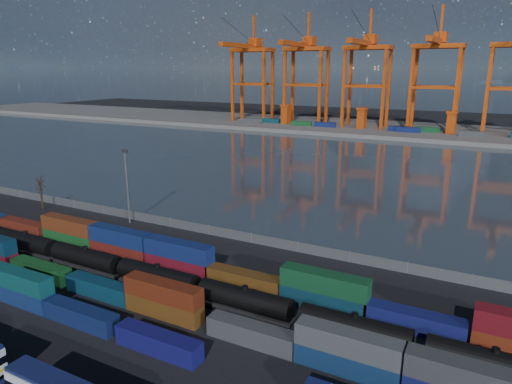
% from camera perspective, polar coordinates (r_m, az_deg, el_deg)
% --- Properties ---
extents(ground, '(700.00, 700.00, 0.00)m').
position_cam_1_polar(ground, '(70.25, -11.85, -13.68)').
color(ground, black).
rests_on(ground, ground).
extents(harbor_water, '(700.00, 700.00, 0.00)m').
position_cam_1_polar(harbor_water, '(160.43, 12.64, 2.78)').
color(harbor_water, '#2E3943').
rests_on(harbor_water, ground).
extents(far_quay, '(700.00, 70.00, 2.00)m').
position_cam_1_polar(far_quay, '(261.77, 18.91, 7.27)').
color(far_quay, '#514F4C').
rests_on(far_quay, ground).
extents(container_row_south, '(113.26, 2.41, 5.13)m').
position_cam_1_polar(container_row_south, '(75.59, -26.69, -11.23)').
color(container_row_south, '#424647').
rests_on(container_row_south, ground).
extents(container_row_mid, '(141.65, 2.45, 5.23)m').
position_cam_1_polar(container_row_mid, '(68.88, -14.14, -12.45)').
color(container_row_mid, '#434649').
rests_on(container_row_mid, ground).
extents(container_row_north, '(142.15, 2.62, 5.58)m').
position_cam_1_polar(container_row_north, '(77.83, -8.45, -8.67)').
color(container_row_north, '#111856').
rests_on(container_row_north, ground).
extents(tanker_string, '(123.06, 3.13, 4.48)m').
position_cam_1_polar(tanker_string, '(78.28, -16.60, -9.05)').
color(tanker_string, black).
rests_on(tanker_string, ground).
extents(waterfront_fence, '(160.12, 0.12, 2.20)m').
position_cam_1_polar(waterfront_fence, '(90.89, -0.59, -5.78)').
color(waterfront_fence, '#595B5E').
rests_on(waterfront_fence, ground).
extents(bare_tree, '(2.29, 2.22, 8.64)m').
position_cam_1_polar(bare_tree, '(122.95, -25.30, -0.02)').
color(bare_tree, black).
rests_on(bare_tree, ground).
extents(yard_light_mast, '(1.60, 0.40, 16.60)m').
position_cam_1_polar(yard_light_mast, '(104.03, -15.84, 1.14)').
color(yard_light_mast, slate).
rests_on(yard_light_mast, ground).
extents(gantry_cranes, '(199.47, 46.98, 63.61)m').
position_cam_1_polar(gantry_cranes, '(254.50, 17.68, 15.77)').
color(gantry_cranes, '#C2410D').
rests_on(gantry_cranes, ground).
extents(quay_containers, '(172.58, 10.99, 2.60)m').
position_cam_1_polar(quay_containers, '(249.29, 15.88, 7.69)').
color(quay_containers, navy).
rests_on(quay_containers, far_quay).
extents(straddle_carriers, '(140.00, 7.00, 11.10)m').
position_cam_1_polar(straddle_carriers, '(251.60, 18.09, 8.62)').
color(straddle_carriers, '#C2410D').
rests_on(straddle_carriers, far_quay).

